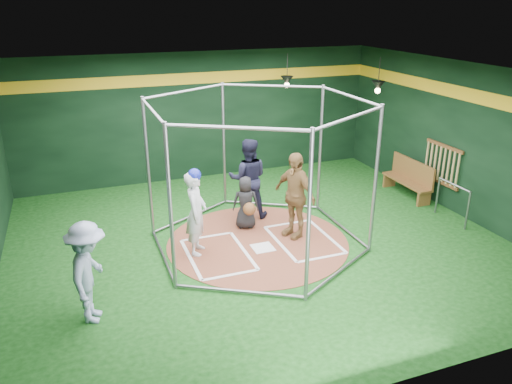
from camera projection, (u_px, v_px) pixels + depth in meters
name	position (u px, v px, depth m)	size (l,w,h in m)	color
room_shell	(258.00, 163.00, 9.87)	(10.10, 9.10, 3.53)	#0D3B0D
clay_disc	(258.00, 242.00, 10.49)	(3.80, 3.80, 0.01)	brown
home_plate	(263.00, 248.00, 10.23)	(0.43, 0.43, 0.01)	white
batter_box_left	(218.00, 254.00, 9.96)	(1.17, 1.77, 0.01)	white
batter_box_right	(304.00, 239.00, 10.58)	(1.17, 1.77, 0.01)	white
batting_cage	(258.00, 175.00, 9.95)	(4.05, 4.67, 3.00)	gray
bat_rack	(442.00, 164.00, 12.08)	(0.07, 1.25, 0.98)	brown
pendant_lamp_near	(287.00, 81.00, 13.37)	(0.34, 0.34, 0.90)	black
pendant_lamp_far	(378.00, 86.00, 12.56)	(0.34, 0.34, 0.90)	black
batter_figure	(196.00, 212.00, 9.76)	(0.63, 0.73, 1.77)	silver
visitor_leopard	(295.00, 195.00, 10.46)	(1.09, 0.45, 1.86)	#AE834A
catcher_figure	(246.00, 203.00, 10.95)	(0.67, 0.66, 1.18)	black
umpire	(248.00, 178.00, 11.42)	(0.91, 0.71, 1.87)	black
bystander_blue	(89.00, 273.00, 7.69)	(1.08, 0.62, 1.68)	#A0AFD4
dugout_bench	(409.00, 178.00, 12.84)	(0.38, 1.64, 0.95)	brown
steel_railing	(453.00, 196.00, 11.31)	(0.05, 1.05, 0.90)	gray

